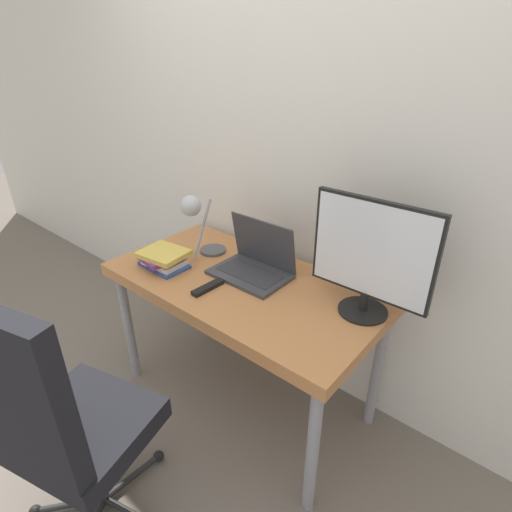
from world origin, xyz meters
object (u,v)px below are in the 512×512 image
monitor (371,256)px  office_chair (56,418)px  book_stack (163,259)px  desk_lamp (196,217)px  laptop (255,264)px

monitor → office_chair: 1.27m
office_chair → book_stack: bearing=114.9°
monitor → book_stack: (-0.95, -0.29, -0.21)m
book_stack → monitor: bearing=16.8°
monitor → office_chair: bearing=-119.7°
office_chair → desk_lamp: bearing=107.0°
laptop → office_chair: bearing=-92.4°
monitor → desk_lamp: size_ratio=1.42×
laptop → monitor: size_ratio=0.74×
desk_lamp → office_chair: (0.29, -0.94, -0.38)m
laptop → monitor: 0.59m
laptop → book_stack: (-0.40, -0.24, -0.01)m
monitor → desk_lamp: bearing=-173.1°
laptop → desk_lamp: size_ratio=1.05×
office_chair → book_stack: office_chair is taller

